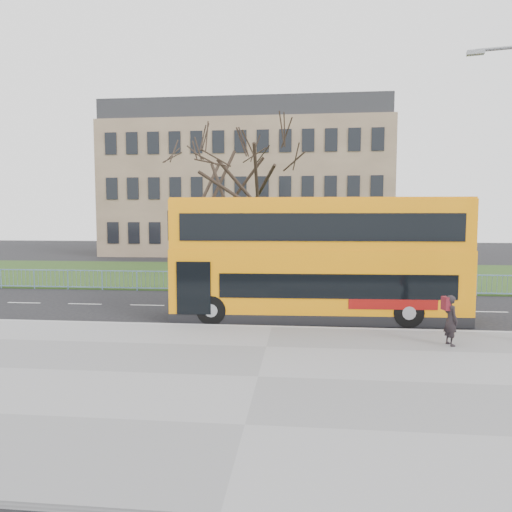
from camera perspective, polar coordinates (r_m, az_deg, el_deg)
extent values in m
plane|color=black|center=(18.06, 2.31, -8.02)|extent=(120.00, 120.00, 0.00)
cube|color=slate|center=(11.57, 0.26, -15.10)|extent=(80.00, 10.50, 0.12)
cube|color=#9A999C|center=(16.53, 1.99, -8.96)|extent=(80.00, 0.20, 0.14)
cube|color=#1E3814|center=(32.14, 3.82, -2.32)|extent=(80.00, 15.40, 0.08)
cube|color=#7E6750|center=(53.01, -0.85, 8.00)|extent=(30.00, 15.00, 14.00)
cube|color=orange|center=(18.16, 7.58, -3.40)|extent=(11.28, 3.09, 2.08)
cube|color=orange|center=(18.03, 7.63, 0.44)|extent=(11.28, 3.09, 0.36)
cube|color=orange|center=(17.98, 7.67, 3.97)|extent=(11.23, 3.03, 1.87)
cube|color=black|center=(16.89, 10.08, -3.77)|extent=(8.63, 0.37, 0.91)
cube|color=black|center=(16.67, 7.99, 3.59)|extent=(10.29, 0.43, 1.01)
cylinder|color=black|center=(17.29, -5.58, -6.73)|extent=(1.12, 0.34, 1.11)
cylinder|color=black|center=(17.67, 18.48, -6.70)|extent=(1.12, 0.34, 1.11)
imported|color=black|center=(15.20, 23.17, -7.39)|extent=(0.50, 0.64, 1.54)
cylinder|color=gray|center=(17.07, 28.58, 21.86)|extent=(1.58, 0.39, 0.11)
cube|color=gray|center=(16.91, 25.75, 21.93)|extent=(0.54, 0.29, 0.14)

